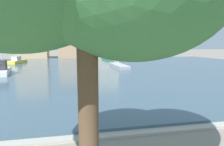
# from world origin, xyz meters

# --- Properties ---
(harbor_water) EXTENTS (76.37, 48.28, 0.26)m
(harbor_water) POSITION_xyz_m (0.00, 31.04, 0.13)
(harbor_water) COLOR #3D5666
(harbor_water) RESTS_ON ground
(quay_edge_coping) EXTENTS (76.37, 0.50, 0.12)m
(quay_edge_coping) POSITION_xyz_m (0.00, 6.65, 0.06)
(quay_edge_coping) COLOR #ADA89E
(quay_edge_coping) RESTS_ON ground
(sailboat_white) EXTENTS (2.65, 6.28, 9.75)m
(sailboat_white) POSITION_xyz_m (-9.07, 26.01, 0.70)
(sailboat_white) COLOR white
(sailboat_white) RESTS_ON ground
(sailboat_grey) EXTENTS (2.02, 8.40, 5.96)m
(sailboat_grey) POSITION_xyz_m (7.44, 31.09, 0.39)
(sailboat_grey) COLOR #939399
(sailboat_grey) RESTS_ON ground
(sailboat_yellow) EXTENTS (2.80, 6.25, 8.74)m
(sailboat_yellow) POSITION_xyz_m (-11.13, 41.79, 0.60)
(sailboat_yellow) COLOR gold
(sailboat_yellow) RESTS_ON ground
(sailboat_green) EXTENTS (1.97, 8.68, 7.31)m
(sailboat_green) POSITION_xyz_m (8.52, 48.86, 0.45)
(sailboat_green) COLOR #236B42
(sailboat_green) RESTS_ON ground
(townhouse_tall_gabled) EXTENTS (8.73, 5.45, 12.71)m
(townhouse_tall_gabled) POSITION_xyz_m (-11.39, 57.76, 6.37)
(townhouse_tall_gabled) COLOR tan
(townhouse_tall_gabled) RESTS_ON ground
(townhouse_corner_house) EXTENTS (7.77, 5.72, 9.31)m
(townhouse_corner_house) POSITION_xyz_m (-0.32, 57.35, 4.67)
(townhouse_corner_house) COLOR tan
(townhouse_corner_house) RESTS_ON ground
(townhouse_end_terrace) EXTENTS (7.15, 7.05, 12.47)m
(townhouse_end_terrace) POSITION_xyz_m (10.32, 61.04, 6.25)
(townhouse_end_terrace) COLOR #C6B293
(townhouse_end_terrace) RESTS_ON ground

